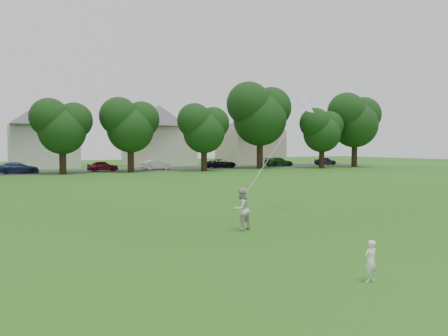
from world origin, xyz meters
TOP-DOWN VIEW (x-y plane):
  - ground at (0.00, 0.00)m, footprint 160.00×160.00m
  - street at (0.00, 42.00)m, footprint 90.00×7.00m
  - toddler at (0.67, -2.99)m, footprint 0.34×0.23m
  - older_boy at (1.18, 3.37)m, footprint 0.86×0.75m
  - kite at (3.55, 4.53)m, footprint 2.90×1.60m
  - tree_row at (2.80, 35.97)m, footprint 80.98×9.54m
  - parked_cars at (5.85, 41.00)m, footprint 71.84×2.12m
  - house_row at (1.06, 52.00)m, footprint 76.97×13.85m

SIDE VIEW (x-z plane):
  - ground at x=0.00m, z-range 0.00..0.00m
  - street at x=0.00m, z-range 0.00..0.01m
  - toddler at x=0.67m, z-range 0.00..0.93m
  - parked_cars at x=5.85m, z-range -0.02..1.23m
  - older_boy at x=1.18m, z-range 0.00..1.50m
  - kite at x=3.55m, z-range -0.27..6.24m
  - house_row at x=1.06m, z-range -0.04..10.51m
  - tree_row at x=2.80m, z-range 0.79..12.24m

